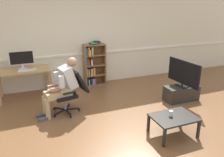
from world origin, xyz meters
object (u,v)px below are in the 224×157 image
Objects in this scene: computer_mouse at (35,69)px; drinking_glass at (171,113)px; coffee_table at (174,119)px; person_seated at (62,85)px; bookshelf at (93,65)px; radiator at (61,78)px; computer_desk at (24,73)px; tv_stand at (181,93)px; imac_monitor at (22,58)px; office_chair at (71,89)px; keyboard at (26,70)px; tv_screen at (183,73)px.

drinking_glass is at bearing -50.99° from computer_mouse.
person_seated is at bearing 136.79° from coffee_table.
radiator is (-0.93, 0.10, -0.32)m from bookshelf.
tv_stand is at bearing -23.84° from computer_desk.
computer_mouse is (0.27, -0.20, -0.25)m from imac_monitor.
radiator is 3.55m from coffee_table.
imac_monitor is 0.69× the size of tv_stand.
radiator is 0.75× the size of office_chair.
radiator is at bearing 30.22° from keyboard.
person_seated is 1.45× the size of tv_stand.
radiator is 6.81× the size of drinking_glass.
drinking_glass reaches higher than coffee_table.
imac_monitor is 3.87m from coffee_table.
person_seated is 2.39m from coffee_table.
drinking_glass is (2.16, -2.66, -0.34)m from computer_mouse.
coffee_table is at bearing -45.89° from drinking_glass.
coffee_table reaches higher than tv_stand.
coffee_table is 7.54× the size of drinking_glass.
tv_screen is 9.83× the size of drinking_glass.
tv_screen is at bearing 45.13° from drinking_glass.
computer_desk is at bearing -84.05° from imac_monitor.
person_seated is at bearing -58.52° from computer_desk.
imac_monitor is at bearing -160.54° from person_seated.
keyboard is 0.28× the size of bookshelf.
radiator is at bearing 115.07° from coffee_table.
office_chair is 2.20m from drinking_glass.
radiator is (0.69, 0.51, -0.48)m from computer_mouse.
imac_monitor is 0.46× the size of bookshelf.
bookshelf is at bearing 8.71° from computer_desk.
computer_desk is 0.32m from computer_mouse.
computer_mouse is 0.13× the size of coffee_table.
bookshelf is at bearing 14.15° from computer_mouse.
bookshelf is 1.04× the size of person_seated.
bookshelf is (1.90, 0.21, -0.41)m from imac_monitor.
person_seated is 11.81× the size of drinking_glass.
computer_desk is at bearing 61.72° from tv_screen.
drinking_glass is (2.42, -2.78, -0.22)m from computer_desk.
person_seated reaches higher than imac_monitor.
bookshelf is 3.12m from drinking_glass.
person_seated is (-0.20, -0.04, 0.14)m from office_chair.
person_seated reaches higher than radiator.
computer_desk is 3.69m from drinking_glass.
drinking_glass is (2.43, -2.86, -0.59)m from imac_monitor.
bookshelf reaches higher than radiator.
keyboard is 1.16m from radiator.
coffee_table is (1.73, -1.62, -0.33)m from person_seated.
drinking_glass is at bearing -49.63° from imac_monitor.
computer_desk reaches higher than coffee_table.
computer_mouse is 0.95× the size of drinking_glass.
computer_mouse is (0.22, 0.02, 0.01)m from keyboard.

